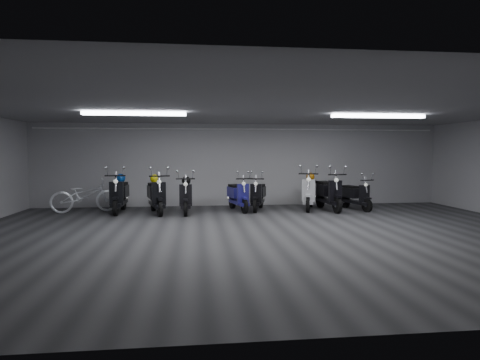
{
  "coord_description": "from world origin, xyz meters",
  "views": [
    {
      "loc": [
        -1.59,
        -8.71,
        1.83
      ],
      "look_at": [
        -0.34,
        2.5,
        1.05
      ],
      "focal_mm": 30.01,
      "sensor_mm": 36.0,
      "label": 1
    }
  ],
  "objects": [
    {
      "name": "fluor_strip_left",
      "position": [
        -3.0,
        1.0,
        2.74
      ],
      "size": [
        2.4,
        0.18,
        0.08
      ],
      "primitive_type": "cube",
      "color": "white",
      "rests_on": "ceiling"
    },
    {
      "name": "scooter_7",
      "position": [
        2.57,
        3.44,
        0.72
      ],
      "size": [
        0.81,
        2.0,
        1.45
      ],
      "primitive_type": null,
      "rotation": [
        0.0,
        0.0,
        0.09
      ],
      "color": "black",
      "rests_on": "floor"
    },
    {
      "name": "scooter_0",
      "position": [
        -3.88,
        3.68,
        0.72
      ],
      "size": [
        0.66,
        1.94,
        1.44
      ],
      "primitive_type": null,
      "rotation": [
        0.0,
        0.0,
        0.01
      ],
      "color": "black",
      "rests_on": "floor"
    },
    {
      "name": "scooter_3",
      "position": [
        -1.87,
        3.33,
        0.67
      ],
      "size": [
        0.6,
        1.8,
        1.34
      ],
      "primitive_type": null,
      "rotation": [
        0.0,
        0.0,
        -0.0
      ],
      "color": "black",
      "rests_on": "floor"
    },
    {
      "name": "helmet_1",
      "position": [
        -3.88,
        3.95,
        1.03
      ],
      "size": [
        0.28,
        0.28,
        0.28
      ],
      "primitive_type": "sphere",
      "color": "navy",
      "rests_on": "scooter_0"
    },
    {
      "name": "scooter_5",
      "position": [
        0.38,
        3.73,
        0.64
      ],
      "size": [
        1.07,
        1.81,
        1.28
      ],
      "primitive_type": null,
      "rotation": [
        0.0,
        0.0,
        -0.31
      ],
      "color": "black",
      "rests_on": "floor"
    },
    {
      "name": "helmet_2",
      "position": [
        2.13,
        3.95,
        1.04
      ],
      "size": [
        0.27,
        0.27,
        0.27
      ],
      "primitive_type": "sphere",
      "color": "#BC6F0B",
      "rests_on": "scooter_6"
    },
    {
      "name": "helmet_3",
      "position": [
        -2.82,
        3.61,
        1.03
      ],
      "size": [
        0.27,
        0.27,
        0.27
      ],
      "primitive_type": "sphere",
      "color": "#BBB00B",
      "rests_on": "scooter_1"
    },
    {
      "name": "front_wall",
      "position": [
        0.0,
        -5.0,
        1.4
      ],
      "size": [
        14.0,
        0.01,
        2.8
      ],
      "primitive_type": "cube",
      "color": "#ABABAD",
      "rests_on": "ground"
    },
    {
      "name": "fluor_strip_right",
      "position": [
        3.0,
        1.0,
        2.74
      ],
      "size": [
        2.4,
        0.18,
        0.08
      ],
      "primitive_type": "cube",
      "color": "white",
      "rests_on": "ceiling"
    },
    {
      "name": "conduit",
      "position": [
        0.0,
        4.92,
        2.62
      ],
      "size": [
        13.6,
        0.05,
        0.05
      ],
      "primitive_type": "cylinder",
      "rotation": [
        0.0,
        1.57,
        0.0
      ],
      "color": "white",
      "rests_on": "back_wall"
    },
    {
      "name": "back_wall",
      "position": [
        0.0,
        5.0,
        1.4
      ],
      "size": [
        14.0,
        0.01,
        2.8
      ],
      "primitive_type": "cube",
      "color": "#ABABAD",
      "rests_on": "ground"
    },
    {
      "name": "scooter_8",
      "position": [
        3.47,
        3.45,
        0.61
      ],
      "size": [
        0.97,
        1.72,
        1.22
      ],
      "primitive_type": null,
      "rotation": [
        0.0,
        0.0,
        0.27
      ],
      "color": "black",
      "rests_on": "floor"
    },
    {
      "name": "ceiling",
      "position": [
        0.0,
        0.0,
        2.8
      ],
      "size": [
        14.0,
        10.0,
        0.01
      ],
      "primitive_type": "cube",
      "color": "gray",
      "rests_on": "ground"
    },
    {
      "name": "bicycle",
      "position": [
        -4.96,
        3.91,
        0.63
      ],
      "size": [
        2.06,
        1.19,
        1.26
      ],
      "primitive_type": "imported",
      "rotation": [
        0.0,
        0.0,
        1.84
      ],
      "color": "white",
      "rests_on": "floor"
    },
    {
      "name": "scooter_4",
      "position": [
        -0.27,
        3.66,
        0.65
      ],
      "size": [
        0.96,
        1.83,
        1.3
      ],
      "primitive_type": null,
      "rotation": [
        0.0,
        0.0,
        0.23
      ],
      "color": "navy",
      "rests_on": "floor"
    },
    {
      "name": "scooter_6",
      "position": [
        2.03,
        3.69,
        0.73
      ],
      "size": [
        1.29,
        2.08,
        1.47
      ],
      "primitive_type": null,
      "rotation": [
        0.0,
        0.0,
        -0.35
      ],
      "color": "silver",
      "rests_on": "floor"
    },
    {
      "name": "scooter_1",
      "position": [
        -2.75,
        3.35,
        0.72
      ],
      "size": [
        1.09,
        2.03,
        1.44
      ],
      "primitive_type": null,
      "rotation": [
        0.0,
        0.0,
        0.24
      ],
      "color": "black",
      "rests_on": "floor"
    },
    {
      "name": "helmet_0",
      "position": [
        -1.87,
        3.58,
        0.97
      ],
      "size": [
        0.27,
        0.27,
        0.27
      ],
      "primitive_type": "sphere",
      "color": "black",
      "rests_on": "scooter_3"
    },
    {
      "name": "floor",
      "position": [
        0.0,
        0.0,
        -0.01
      ],
      "size": [
        14.0,
        10.0,
        0.01
      ],
      "primitive_type": "cube",
      "color": "#323234",
      "rests_on": "ground"
    }
  ]
}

